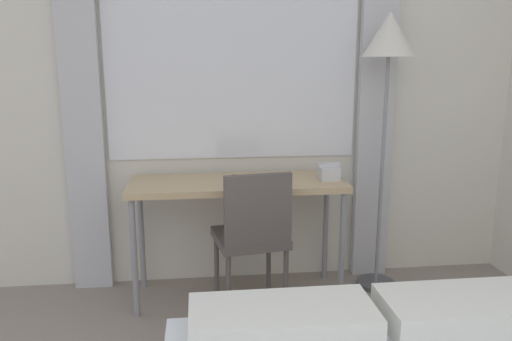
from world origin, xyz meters
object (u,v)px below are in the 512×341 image
Objects in this scene: telephone at (329,172)px; standing_lamp at (388,56)px; desk at (238,192)px; book at (248,179)px; desk_chair at (253,232)px.

standing_lamp is at bearing 9.04° from telephone.
telephone is at bearing -2.34° from desk.
desk is 0.74× the size of standing_lamp.
telephone is at bearing -170.96° from standing_lamp.
standing_lamp reaches higher than book.
desk_chair is 6.34× the size of telephone.
standing_lamp reaches higher than telephone.
desk_chair is at bearing -74.37° from desk.
book is at bearing -179.49° from telephone.
telephone reaches higher than desk.
desk is 0.31m from desk_chair.
desk_chair is at bearing -162.22° from standing_lamp.
book is at bearing 81.70° from desk_chair.
desk is at bearing -177.85° from standing_lamp.
book is at bearing -175.87° from standing_lamp.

